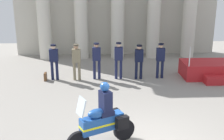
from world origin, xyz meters
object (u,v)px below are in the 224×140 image
at_px(officer_in_row_4, 139,59).
at_px(reviewing_stand, 217,70).
at_px(officer_in_row_2, 97,58).
at_px(officer_in_row_3, 119,58).
at_px(briefcase_on_ground, 45,77).
at_px(officer_in_row_5, 160,58).
at_px(motorcycle_with_rider, 104,120).
at_px(officer_in_row_1, 76,59).
at_px(officer_in_row_0, 54,59).

bearing_deg(officer_in_row_4, reviewing_stand, -177.80).
relative_size(reviewing_stand, officer_in_row_2, 1.91).
xyz_separation_m(reviewing_stand, officer_in_row_4, (-3.76, -0.07, 0.61)).
bearing_deg(officer_in_row_2, officer_in_row_3, -179.75).
relative_size(officer_in_row_3, briefcase_on_ground, 4.81).
xyz_separation_m(officer_in_row_5, briefcase_on_ground, (-5.33, -0.06, -0.80)).
relative_size(reviewing_stand, motorcycle_with_rider, 1.71).
relative_size(reviewing_stand, briefcase_on_ground, 9.14).
distance_m(officer_in_row_2, officer_in_row_3, 1.01).
height_order(officer_in_row_4, officer_in_row_5, officer_in_row_5).
distance_m(reviewing_stand, officer_in_row_5, 2.82).
bearing_deg(officer_in_row_1, officer_in_row_0, -3.95).
bearing_deg(officer_in_row_0, motorcycle_with_rider, 111.67).
distance_m(reviewing_stand, officer_in_row_1, 6.65).
height_order(officer_in_row_0, motorcycle_with_rider, motorcycle_with_rider).
distance_m(reviewing_stand, briefcase_on_ground, 8.08).
xyz_separation_m(officer_in_row_0, officer_in_row_2, (1.94, 0.01, 0.03)).
xyz_separation_m(officer_in_row_0, motorcycle_with_rider, (2.15, -5.74, -0.19)).
relative_size(officer_in_row_4, motorcycle_with_rider, 0.84).
distance_m(officer_in_row_5, briefcase_on_ground, 5.39).
bearing_deg(officer_in_row_0, officer_in_row_3, -179.01).
distance_m(motorcycle_with_rider, briefcase_on_ground, 6.26).
bearing_deg(reviewing_stand, officer_in_row_2, 179.79).
height_order(officer_in_row_1, officer_in_row_3, officer_in_row_3).
xyz_separation_m(reviewing_stand, officer_in_row_2, (-5.70, 0.02, 0.66)).
height_order(reviewing_stand, motorcycle_with_rider, motorcycle_with_rider).
bearing_deg(briefcase_on_ground, officer_in_row_2, 1.83).
relative_size(officer_in_row_0, officer_in_row_2, 0.97).
height_order(reviewing_stand, officer_in_row_3, officer_in_row_3).
xyz_separation_m(reviewing_stand, motorcycle_with_rider, (-5.50, -5.73, 0.44)).
relative_size(officer_in_row_0, officer_in_row_4, 1.03).
relative_size(reviewing_stand, officer_in_row_5, 1.98).
bearing_deg(officer_in_row_0, reviewing_stand, -178.94).
height_order(officer_in_row_3, officer_in_row_5, officer_in_row_3).
relative_size(officer_in_row_0, officer_in_row_1, 0.99).
height_order(officer_in_row_0, officer_in_row_1, officer_in_row_1).
bearing_deg(officer_in_row_0, briefcase_on_ground, 10.26).
xyz_separation_m(officer_in_row_5, motorcycle_with_rider, (-2.75, -5.73, -0.19)).
height_order(reviewing_stand, officer_in_row_2, officer_in_row_2).
height_order(reviewing_stand, officer_in_row_5, officer_in_row_5).
bearing_deg(officer_in_row_5, officer_in_row_2, 0.90).
xyz_separation_m(officer_in_row_1, motorcycle_with_rider, (1.12, -5.65, -0.20)).
bearing_deg(briefcase_on_ground, reviewing_stand, 0.39).
xyz_separation_m(motorcycle_with_rider, briefcase_on_ground, (-2.57, 5.67, -0.61)).
relative_size(officer_in_row_5, motorcycle_with_rider, 0.86).
bearing_deg(motorcycle_with_rider, reviewing_stand, -160.08).
bearing_deg(briefcase_on_ground, officer_in_row_4, -0.17).
relative_size(officer_in_row_2, briefcase_on_ground, 4.77).
bearing_deg(officer_in_row_4, motorcycle_with_rider, 74.06).
bearing_deg(officer_in_row_3, motorcycle_with_rider, 83.14).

